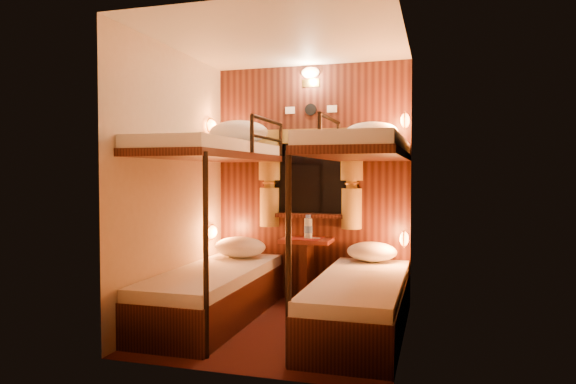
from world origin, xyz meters
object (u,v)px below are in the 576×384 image
(table, at_px, (307,262))
(bottle_left, at_px, (309,228))
(bottle_right, at_px, (307,228))
(bunk_right, at_px, (360,264))
(bunk_left, at_px, (214,257))

(table, xyz_separation_m, bottle_left, (0.02, 0.01, 0.34))
(table, xyz_separation_m, bottle_right, (0.01, 0.01, 0.34))
(bunk_right, distance_m, bottle_right, 1.04)
(bunk_right, xyz_separation_m, bottle_left, (-0.62, 0.79, 0.19))
(bottle_left, distance_m, bottle_right, 0.02)
(bunk_left, xyz_separation_m, bunk_right, (1.30, 0.00, 0.00))
(bunk_left, height_order, bottle_left, bunk_left)
(table, height_order, bottle_right, bottle_right)
(table, bearing_deg, bunk_right, -50.33)
(bunk_left, bearing_deg, table, 50.33)
(bunk_right, height_order, bottle_right, bunk_right)
(bunk_right, bearing_deg, bunk_left, 180.00)
(bunk_left, xyz_separation_m, bottle_left, (0.67, 0.79, 0.19))
(bunk_left, bearing_deg, bottle_left, 49.54)
(bunk_left, relative_size, bottle_right, 7.99)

